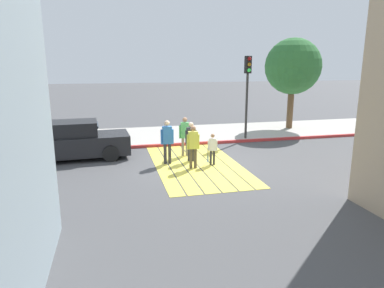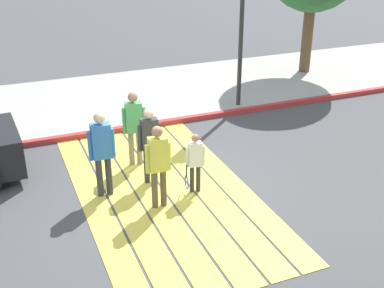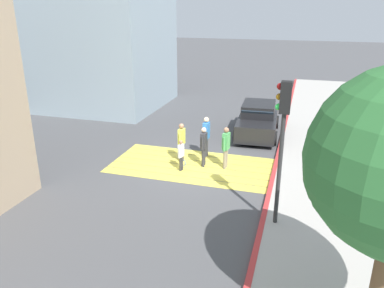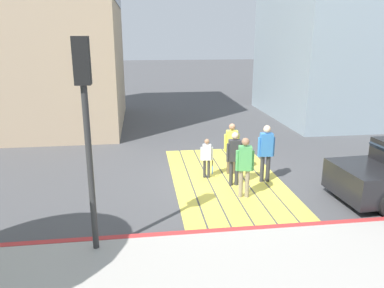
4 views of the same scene
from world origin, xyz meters
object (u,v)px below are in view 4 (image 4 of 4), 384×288
Objects in this scene: traffic_light_corner at (85,105)px; pedestrian_adult_trailing at (232,145)px; pedestrian_child_with_racket at (207,156)px; pedestrian_adult_side at (266,150)px; pedestrian_adult_lead at (245,163)px; pedestrian_teen_behind at (234,155)px.

traffic_light_corner is 5.93m from pedestrian_adult_trailing.
pedestrian_adult_trailing is 0.90m from pedestrian_child_with_racket.
traffic_light_corner is 2.43× the size of pedestrian_adult_side.
traffic_light_corner is at bearing 121.26° from pedestrian_adult_lead.
pedestrian_teen_behind is at bearing 171.18° from pedestrian_adult_trailing.
pedestrian_adult_side is 1.78m from pedestrian_child_with_racket.
pedestrian_teen_behind is (-0.16, 0.99, -0.08)m from pedestrian_adult_side.
pedestrian_teen_behind is 1.01m from pedestrian_child_with_racket.
pedestrian_adult_lead is (2.24, -3.69, -2.06)m from traffic_light_corner.
pedestrian_adult_side is 1.39× the size of pedestrian_child_with_racket.
pedestrian_adult_lead is 1.77m from pedestrian_child_with_racket.
pedestrian_adult_trailing is 1.02× the size of pedestrian_teen_behind.
pedestrian_teen_behind is at bearing 99.22° from pedestrian_adult_side.
pedestrian_teen_behind is at bearing -49.33° from traffic_light_corner.
traffic_light_corner is 5.37m from pedestrian_child_with_racket.
pedestrian_adult_trailing is at bearing 46.35° from pedestrian_adult_side.
traffic_light_corner is at bearing 137.23° from pedestrian_adult_trailing.
pedestrian_adult_lead is at bearing -58.74° from traffic_light_corner.
pedestrian_child_with_racket is at bearing 43.25° from pedestrian_teen_behind.
pedestrian_adult_side reaches higher than pedestrian_child_with_racket.
pedestrian_adult_trailing is (4.08, -3.77, -2.08)m from traffic_light_corner.
traffic_light_corner reaches higher than pedestrian_adult_side.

